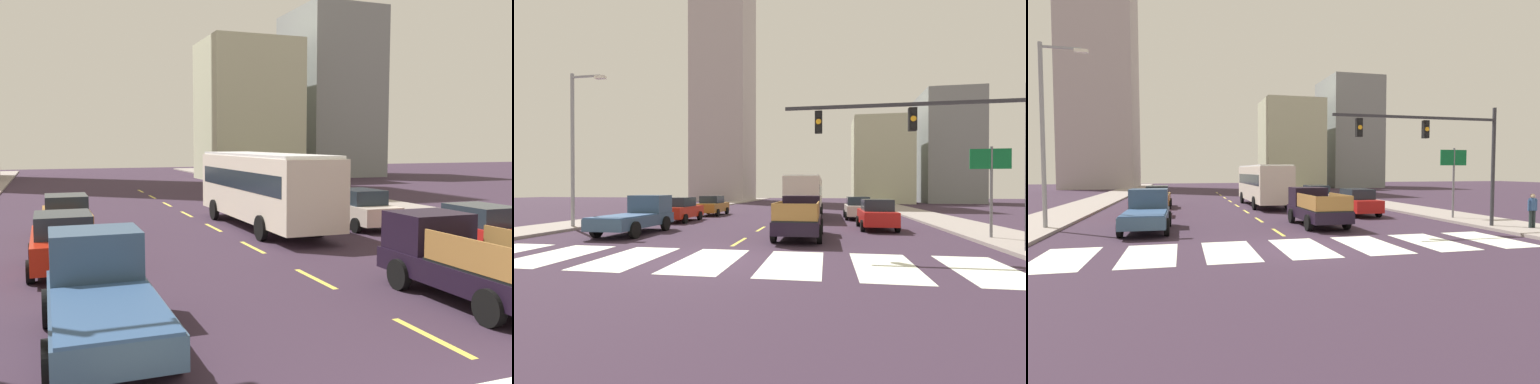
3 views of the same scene
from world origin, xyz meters
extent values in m
cube|color=gray|center=(11.88, 18.00, 0.07)|extent=(3.60, 110.00, 0.15)
cube|color=#E2CC49|center=(0.00, 4.00, 0.00)|extent=(0.16, 2.40, 0.01)
cube|color=#E2CC49|center=(0.00, 9.00, 0.00)|extent=(0.16, 2.40, 0.01)
cube|color=#E2CC49|center=(0.00, 14.00, 0.00)|extent=(0.16, 2.40, 0.01)
cube|color=#E2CC49|center=(0.00, 19.00, 0.00)|extent=(0.16, 2.40, 0.01)
cube|color=#E2CC49|center=(0.00, 24.00, 0.00)|extent=(0.16, 2.40, 0.01)
cube|color=#E2CC49|center=(0.00, 29.00, 0.00)|extent=(0.16, 2.40, 0.01)
cube|color=#E2CC49|center=(0.00, 34.00, 0.00)|extent=(0.16, 2.40, 0.01)
cube|color=#E2CC49|center=(0.00, 39.00, 0.00)|extent=(0.16, 2.40, 0.01)
cube|color=black|center=(2.48, 5.63, 0.68)|extent=(1.96, 5.20, 0.56)
cube|color=black|center=(2.48, 7.33, 1.46)|extent=(1.84, 1.60, 1.00)
cube|color=#19232D|center=(2.48, 7.77, 1.64)|extent=(1.72, 0.08, 0.56)
cube|color=black|center=(2.48, 4.68, 0.99)|extent=(1.84, 3.30, 0.06)
cylinder|color=black|center=(1.50, 7.19, 0.40)|extent=(0.22, 0.80, 0.80)
cylinder|color=black|center=(3.46, 7.19, 0.40)|extent=(0.22, 0.80, 0.80)
cylinder|color=black|center=(1.50, 4.07, 0.40)|extent=(0.22, 0.80, 0.80)
cube|color=olive|center=(1.58, 4.68, 1.37)|extent=(0.06, 3.17, 0.70)
cube|color=#334D6A|center=(-6.02, 5.72, 0.68)|extent=(1.96, 5.20, 0.56)
cube|color=#334D6A|center=(-6.02, 7.42, 1.46)|extent=(1.84, 1.60, 1.00)
cube|color=#19232D|center=(-6.02, 7.86, 1.64)|extent=(1.72, 0.08, 0.56)
cube|color=navy|center=(-6.02, 4.77, 0.99)|extent=(1.84, 3.30, 0.06)
cylinder|color=black|center=(-7.00, 7.28, 0.40)|extent=(0.22, 0.80, 0.80)
cylinder|color=black|center=(-5.04, 7.28, 0.40)|extent=(0.22, 0.80, 0.80)
cylinder|color=black|center=(-7.00, 4.16, 0.40)|extent=(0.22, 0.80, 0.80)
cylinder|color=black|center=(-5.04, 4.16, 0.40)|extent=(0.22, 0.80, 0.80)
cube|color=beige|center=(2.02, 18.11, 1.85)|extent=(2.50, 10.80, 2.70)
cube|color=#19232D|center=(2.02, 18.11, 2.20)|extent=(2.52, 9.94, 0.80)
cube|color=silver|center=(2.02, 18.11, 3.26)|extent=(2.40, 10.37, 0.12)
cylinder|color=black|center=(0.77, 21.46, 0.50)|extent=(0.22, 1.00, 1.00)
cylinder|color=black|center=(3.27, 21.46, 0.50)|extent=(0.22, 1.00, 1.00)
cylinder|color=black|center=(0.77, 15.14, 0.50)|extent=(0.22, 1.00, 1.00)
cylinder|color=black|center=(3.27, 15.14, 0.50)|extent=(0.22, 1.00, 1.00)
cube|color=beige|center=(6.10, 16.82, 0.70)|extent=(1.80, 4.40, 0.76)
cube|color=#1E2833|center=(6.10, 16.67, 1.40)|extent=(1.58, 2.11, 0.64)
cylinder|color=black|center=(5.20, 18.18, 0.32)|extent=(0.22, 0.64, 0.64)
cylinder|color=black|center=(7.00, 18.18, 0.32)|extent=(0.22, 0.64, 0.64)
cylinder|color=black|center=(5.20, 15.45, 0.32)|extent=(0.22, 0.64, 0.64)
cylinder|color=black|center=(7.00, 15.45, 0.32)|extent=(0.22, 0.64, 0.64)
cube|color=#A46924|center=(-6.22, 18.72, 0.70)|extent=(1.80, 4.40, 0.76)
cube|color=#1E2833|center=(-6.22, 18.57, 1.40)|extent=(1.58, 2.11, 0.64)
cylinder|color=black|center=(-7.12, 20.08, 0.32)|extent=(0.22, 0.64, 0.64)
cylinder|color=black|center=(-5.32, 20.08, 0.32)|extent=(0.22, 0.64, 0.64)
cylinder|color=black|center=(-7.12, 17.35, 0.32)|extent=(0.22, 0.64, 0.64)
cylinder|color=black|center=(-5.32, 17.35, 0.32)|extent=(0.22, 0.64, 0.64)
cube|color=red|center=(6.58, 9.96, 0.70)|extent=(1.80, 4.40, 0.76)
cube|color=#1E2833|center=(6.58, 9.81, 1.40)|extent=(1.58, 2.11, 0.64)
cylinder|color=black|center=(5.68, 11.33, 0.32)|extent=(0.22, 0.64, 0.64)
cylinder|color=black|center=(7.48, 11.33, 0.32)|extent=(0.22, 0.64, 0.64)
cylinder|color=black|center=(5.68, 8.60, 0.32)|extent=(0.22, 0.64, 0.64)
cube|color=red|center=(-6.52, 12.65, 0.70)|extent=(1.80, 4.40, 0.76)
cube|color=#1E2833|center=(-6.52, 12.50, 1.40)|extent=(1.58, 2.11, 0.64)
cylinder|color=black|center=(-7.42, 14.02, 0.32)|extent=(0.22, 0.64, 0.64)
cylinder|color=black|center=(-5.62, 14.02, 0.32)|extent=(0.22, 0.64, 0.64)
cylinder|color=black|center=(-7.42, 11.29, 0.32)|extent=(0.22, 0.64, 0.64)
cylinder|color=black|center=(-5.62, 11.29, 0.32)|extent=(0.22, 0.64, 0.64)
cube|color=beige|center=(12.64, 49.32, 7.00)|extent=(9.17, 8.80, 14.00)
cube|color=gray|center=(23.97, 52.77, 9.29)|extent=(8.81, 10.74, 18.58)
camera|label=1|loc=(-6.97, -4.67, 3.80)|focal=39.04mm
camera|label=2|loc=(3.78, -10.65, 2.29)|focal=24.30mm
camera|label=3|loc=(-4.35, -14.67, 2.92)|focal=28.83mm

